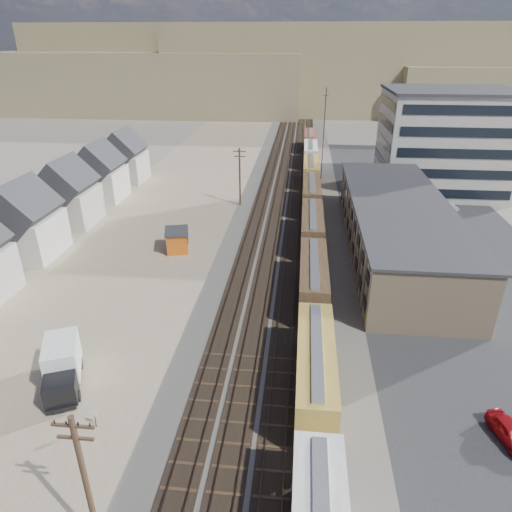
# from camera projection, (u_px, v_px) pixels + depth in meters

# --- Properties ---
(ground) EXTENTS (300.00, 300.00, 0.00)m
(ground) POSITION_uv_depth(u_px,v_px,m) (271.00, 359.00, 41.56)
(ground) COLOR #6B6356
(ground) RESTS_ON ground
(ballast_bed) EXTENTS (18.00, 200.00, 0.06)m
(ballast_bed) POSITION_uv_depth(u_px,v_px,m) (290.00, 193.00, 86.43)
(ballast_bed) COLOR #4C4742
(ballast_bed) RESTS_ON ground
(dirt_yard) EXTENTS (24.00, 180.00, 0.03)m
(dirt_yard) POSITION_uv_depth(u_px,v_px,m) (173.00, 207.00, 79.31)
(dirt_yard) COLOR #85765B
(dirt_yard) RESTS_ON ground
(asphalt_lot) EXTENTS (26.00, 120.00, 0.04)m
(asphalt_lot) POSITION_uv_depth(u_px,v_px,m) (428.00, 226.00, 70.94)
(asphalt_lot) COLOR #232326
(asphalt_lot) RESTS_ON ground
(rail_tracks) EXTENTS (11.40, 200.00, 0.24)m
(rail_tracks) POSITION_uv_depth(u_px,v_px,m) (287.00, 192.00, 86.45)
(rail_tracks) COLOR black
(rail_tracks) RESTS_ON ground
(freight_train) EXTENTS (3.00, 119.74, 4.46)m
(freight_train) POSITION_uv_depth(u_px,v_px,m) (312.00, 208.00, 70.48)
(freight_train) COLOR black
(freight_train) RESTS_ON ground
(warehouse) EXTENTS (12.40, 40.40, 7.25)m
(warehouse) POSITION_uv_depth(u_px,v_px,m) (397.00, 227.00, 61.04)
(warehouse) COLOR tan
(warehouse) RESTS_ON ground
(office_tower) EXTENTS (22.60, 18.60, 18.45)m
(office_tower) POSITION_uv_depth(u_px,v_px,m) (444.00, 141.00, 84.32)
(office_tower) COLOR #9E998E
(office_tower) RESTS_ON ground
(utility_pole_south) EXTENTS (2.20, 0.32, 10.00)m
(utility_pole_south) POSITION_uv_depth(u_px,v_px,m) (86.00, 484.00, 23.90)
(utility_pole_south) COLOR #382619
(utility_pole_south) RESTS_ON ground
(utility_pole_north) EXTENTS (2.20, 0.32, 10.00)m
(utility_pole_north) POSITION_uv_depth(u_px,v_px,m) (240.00, 176.00, 77.77)
(utility_pole_north) COLOR #382619
(utility_pole_north) RESTS_ON ground
(radio_mast) EXTENTS (1.20, 0.16, 18.00)m
(radio_mast) POSITION_uv_depth(u_px,v_px,m) (324.00, 135.00, 90.94)
(radio_mast) COLOR black
(radio_mast) RESTS_ON ground
(townhouse_row) EXTENTS (8.15, 68.16, 10.47)m
(townhouse_row) POSITION_uv_depth(u_px,v_px,m) (48.00, 209.00, 65.28)
(townhouse_row) COLOR #B7B2A8
(townhouse_row) RESTS_ON ground
(hills_north) EXTENTS (265.00, 80.00, 32.00)m
(hills_north) POSITION_uv_depth(u_px,v_px,m) (302.00, 72.00, 186.23)
(hills_north) COLOR brown
(hills_north) RESTS_ON ground
(box_truck) EXTENTS (4.89, 7.22, 3.63)m
(box_truck) POSITION_uv_depth(u_px,v_px,m) (62.00, 366.00, 37.79)
(box_truck) COLOR silver
(box_truck) RESTS_ON ground
(maintenance_shed) EXTENTS (4.07, 4.73, 2.99)m
(maintenance_shed) POSITION_uv_depth(u_px,v_px,m) (177.00, 240.00, 62.31)
(maintenance_shed) COLOR #C65512
(maintenance_shed) RESTS_ON ground
(sign_post) EXTENTS (0.57, 0.09, 1.49)m
(sign_post) POSITION_uv_depth(u_px,v_px,m) (95.00, 417.00, 33.83)
(sign_post) COLOR #382619
(sign_post) RESTS_ON ground
(parked_car_red) EXTENTS (2.68, 4.50, 1.44)m
(parked_car_red) POSITION_uv_depth(u_px,v_px,m) (510.00, 433.00, 32.86)
(parked_car_red) COLOR #A40F16
(parked_car_red) RESTS_ON ground
(parked_car_blue) EXTENTS (5.08, 5.70, 1.47)m
(parked_car_blue) POSITION_uv_depth(u_px,v_px,m) (441.00, 189.00, 86.22)
(parked_car_blue) COLOR navy
(parked_car_blue) RESTS_ON ground
(parked_car_far) EXTENTS (3.20, 4.39, 1.39)m
(parked_car_far) POSITION_uv_depth(u_px,v_px,m) (449.00, 206.00, 77.56)
(parked_car_far) COLOR silver
(parked_car_far) RESTS_ON ground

